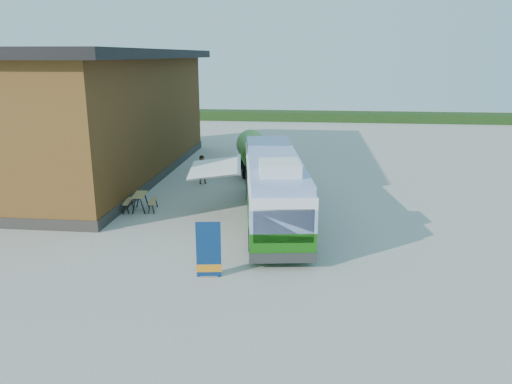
# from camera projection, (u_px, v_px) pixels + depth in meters

# --- Properties ---
(ground) EXTENTS (100.00, 100.00, 0.00)m
(ground) POSITION_uv_depth(u_px,v_px,m) (251.00, 238.00, 20.25)
(ground) COLOR #BCB7AD
(ground) RESTS_ON ground
(barn) EXTENTS (9.60, 21.20, 7.50)m
(barn) POSITION_uv_depth(u_px,v_px,m) (98.00, 117.00, 29.99)
(barn) COLOR brown
(barn) RESTS_ON ground
(hedge) EXTENTS (40.00, 3.00, 1.00)m
(hedge) POSITION_uv_depth(u_px,v_px,m) (363.00, 117.00, 55.67)
(hedge) COLOR #264419
(hedge) RESTS_ON ground
(bus) EXTENTS (3.91, 11.33, 3.41)m
(bus) POSITION_uv_depth(u_px,v_px,m) (273.00, 185.00, 22.05)
(bus) COLOR #1F6D12
(bus) RESTS_ON ground
(awning) EXTENTS (2.76, 3.92, 0.48)m
(awning) POSITION_uv_depth(u_px,v_px,m) (219.00, 164.00, 22.28)
(awning) COLOR white
(awning) RESTS_ON ground
(banner) EXTENTS (0.84, 0.26, 1.94)m
(banner) POSITION_uv_depth(u_px,v_px,m) (209.00, 255.00, 16.54)
(banner) COLOR navy
(banner) RESTS_ON ground
(picnic_table) EXTENTS (1.62, 1.49, 0.82)m
(picnic_table) POSITION_uv_depth(u_px,v_px,m) (140.00, 198.00, 23.69)
(picnic_table) COLOR tan
(picnic_table) RESTS_ON ground
(person_a) EXTENTS (0.72, 0.67, 1.65)m
(person_a) POSITION_uv_depth(u_px,v_px,m) (203.00, 170.00, 28.62)
(person_a) COLOR #999999
(person_a) RESTS_ON ground
(person_b) EXTENTS (0.98, 1.13, 2.00)m
(person_b) POSITION_uv_depth(u_px,v_px,m) (290.00, 180.00, 25.53)
(person_b) COLOR #999999
(person_b) RESTS_ON ground
(slurry_tanker) EXTENTS (2.92, 6.47, 2.43)m
(slurry_tanker) POSITION_uv_depth(u_px,v_px,m) (255.00, 151.00, 31.08)
(slurry_tanker) COLOR #298317
(slurry_tanker) RESTS_ON ground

